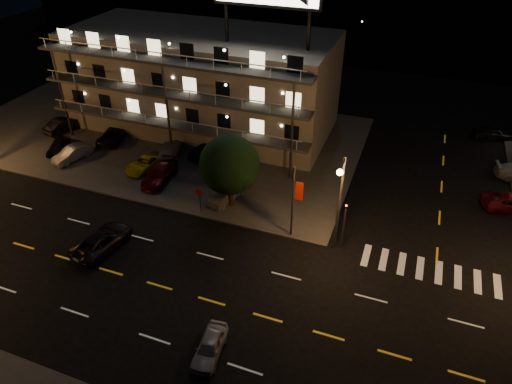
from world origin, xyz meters
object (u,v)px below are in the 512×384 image
(road_car_west, at_px, (102,241))
(tree, at_px, (229,166))
(road_car_east, at_px, (210,347))
(lot_car_7, at_px, (170,151))
(lot_car_2, at_px, (146,163))
(lot_car_4, at_px, (227,192))

(road_car_west, bearing_deg, tree, -121.97)
(road_car_east, bearing_deg, lot_car_7, 119.16)
(lot_car_7, bearing_deg, lot_car_2, 49.63)
(tree, distance_m, lot_car_4, 3.26)
(tree, xyz_separation_m, lot_car_2, (-10.03, 2.62, -3.26))
(tree, relative_size, road_car_west, 1.26)
(lot_car_4, bearing_deg, lot_car_2, -176.39)
(lot_car_2, bearing_deg, lot_car_4, -1.36)
(tree, xyz_separation_m, lot_car_4, (-0.63, 0.64, -3.13))
(tree, relative_size, lot_car_4, 1.50)
(road_car_east, distance_m, road_car_west, 13.03)
(lot_car_7, distance_m, road_car_west, 13.89)
(lot_car_7, distance_m, road_car_east, 23.76)
(tree, distance_m, road_car_west, 11.45)
(lot_car_4, height_order, lot_car_7, lot_car_4)
(lot_car_4, height_order, road_car_east, lot_car_4)
(lot_car_7, bearing_deg, road_car_west, 80.13)
(lot_car_2, bearing_deg, tree, -4.13)
(lot_car_7, height_order, road_car_east, lot_car_7)
(road_car_east, relative_size, road_car_west, 0.69)
(lot_car_7, bearing_deg, lot_car_4, 132.77)
(lot_car_4, distance_m, lot_car_7, 9.51)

